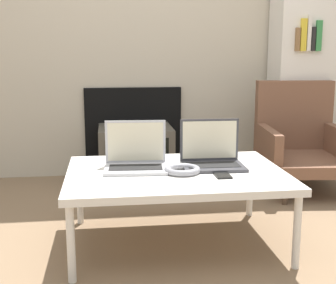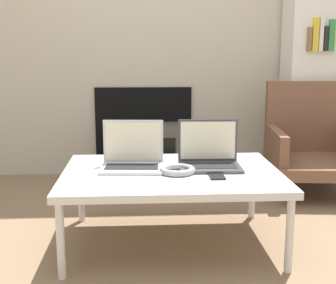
{
  "view_description": "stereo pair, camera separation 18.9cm",
  "coord_description": "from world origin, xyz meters",
  "px_view_note": "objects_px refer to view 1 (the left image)",
  "views": [
    {
      "loc": [
        -0.34,
        -1.9,
        0.99
      ],
      "look_at": [
        0.0,
        0.65,
        0.47
      ],
      "focal_mm": 50.0,
      "sensor_mm": 36.0,
      "label": 1
    },
    {
      "loc": [
        -0.15,
        -1.92,
        0.99
      ],
      "look_at": [
        0.0,
        0.65,
        0.47
      ],
      "focal_mm": 50.0,
      "sensor_mm": 36.0,
      "label": 2
    }
  ],
  "objects_px": {
    "tv": "(136,155)",
    "phone": "(222,175)",
    "headphones": "(182,170)",
    "armchair": "(299,139)",
    "laptop_left": "(136,158)",
    "laptop_right": "(212,156)"
  },
  "relations": [
    {
      "from": "headphones",
      "to": "phone",
      "type": "bearing_deg",
      "value": -24.06
    },
    {
      "from": "laptop_right",
      "to": "armchair",
      "type": "distance_m",
      "value": 1.17
    },
    {
      "from": "laptop_left",
      "to": "laptop_right",
      "type": "relative_size",
      "value": 1.03
    },
    {
      "from": "laptop_right",
      "to": "headphones",
      "type": "relative_size",
      "value": 1.79
    },
    {
      "from": "laptop_right",
      "to": "armchair",
      "type": "height_order",
      "value": "armchair"
    },
    {
      "from": "phone",
      "to": "headphones",
      "type": "bearing_deg",
      "value": 155.94
    },
    {
      "from": "laptop_left",
      "to": "laptop_right",
      "type": "distance_m",
      "value": 0.4
    },
    {
      "from": "laptop_left",
      "to": "armchair",
      "type": "bearing_deg",
      "value": 37.62
    },
    {
      "from": "laptop_right",
      "to": "phone",
      "type": "relative_size",
      "value": 2.63
    },
    {
      "from": "phone",
      "to": "tv",
      "type": "relative_size",
      "value": 0.22
    },
    {
      "from": "laptop_left",
      "to": "headphones",
      "type": "relative_size",
      "value": 1.84
    },
    {
      "from": "laptop_right",
      "to": "armchair",
      "type": "xyz_separation_m",
      "value": [
        0.83,
        0.82,
        -0.09
      ]
    },
    {
      "from": "headphones",
      "to": "tv",
      "type": "xyz_separation_m",
      "value": [
        -0.16,
        1.21,
        -0.19
      ]
    },
    {
      "from": "armchair",
      "to": "headphones",
      "type": "bearing_deg",
      "value": -131.09
    },
    {
      "from": "laptop_left",
      "to": "phone",
      "type": "relative_size",
      "value": 2.71
    },
    {
      "from": "headphones",
      "to": "armchair",
      "type": "xyz_separation_m",
      "value": [
        1.01,
        0.94,
        -0.05
      ]
    },
    {
      "from": "tv",
      "to": "armchair",
      "type": "distance_m",
      "value": 1.2
    },
    {
      "from": "laptop_left",
      "to": "armchair",
      "type": "relative_size",
      "value": 0.43
    },
    {
      "from": "tv",
      "to": "phone",
      "type": "bearing_deg",
      "value": -75.3
    },
    {
      "from": "laptop_right",
      "to": "tv",
      "type": "distance_m",
      "value": 1.16
    },
    {
      "from": "headphones",
      "to": "phone",
      "type": "height_order",
      "value": "headphones"
    },
    {
      "from": "headphones",
      "to": "armchair",
      "type": "height_order",
      "value": "armchair"
    }
  ]
}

